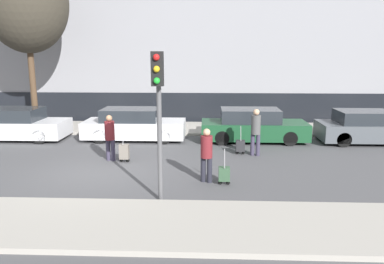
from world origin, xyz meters
name	(u,v)px	position (x,y,z in m)	size (l,w,h in m)	color
ground_plane	(100,172)	(0.00, 0.00, 0.00)	(80.00, 80.00, 0.00)	#4C4C4F
sidewalk_near	(52,222)	(0.00, -3.75, 0.06)	(28.00, 2.50, 0.12)	#A39E93
sidewalk_far	(140,128)	(0.00, 7.00, 0.06)	(28.00, 3.00, 0.12)	#A39E93
building_facade	(147,19)	(0.00, 10.34, 5.58)	(28.00, 2.34, 11.19)	gray
parked_car_0	(16,125)	(-4.96, 4.50, 0.65)	(4.26, 1.82, 1.38)	silver
parked_car_1	(134,125)	(0.18, 4.65, 0.64)	(4.34, 1.76, 1.37)	silver
parked_car_2	(253,126)	(5.33, 4.56, 0.65)	(4.46, 1.74, 1.40)	#194728
parked_car_3	(366,128)	(10.05, 4.49, 0.64)	(3.95, 1.85, 1.36)	#4C5156
pedestrian_left	(110,135)	(0.00, 1.33, 0.91)	(0.34, 0.34, 1.61)	#383347
trolley_left	(124,152)	(0.52, 1.15, 0.37)	(0.34, 0.29, 1.17)	slate
pedestrian_center	(207,152)	(3.36, -0.79, 0.90)	(0.34, 0.34, 1.59)	#23232D
trolley_center	(224,174)	(3.87, -1.00, 0.32)	(0.34, 0.29, 1.06)	#335138
pedestrian_right	(256,129)	(5.15, 2.22, 0.98)	(0.34, 0.34, 1.73)	#383347
trolley_right	(240,146)	(4.61, 2.35, 0.33)	(0.34, 0.29, 1.08)	#262628
traffic_light	(158,97)	(2.20, -2.36, 2.66)	(0.28, 0.47, 3.73)	#515154
bare_tree_near_crossing	(26,2)	(-4.85, 6.15, 5.97)	(3.74, 3.74, 8.16)	#4C3826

